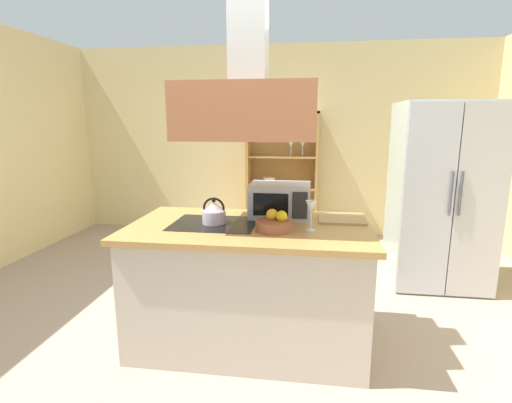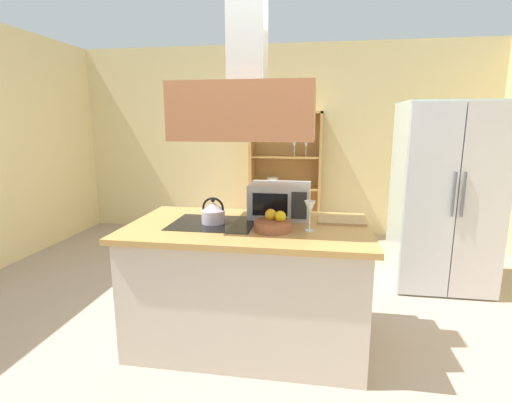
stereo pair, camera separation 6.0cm
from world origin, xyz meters
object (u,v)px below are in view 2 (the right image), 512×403
refrigerator (444,196)px  microwave (280,200)px  dish_cabinet (285,182)px  cutting_board (341,220)px  kettle (213,213)px  wine_glass_on_counter (310,209)px  fruit_bowl (273,224)px

refrigerator → microwave: bearing=-145.3°
dish_cabinet → microwave: size_ratio=3.85×
microwave → cutting_board: bearing=-10.0°
refrigerator → cutting_board: (-1.05, -1.13, 0.00)m
kettle → microwave: bearing=31.5°
kettle → microwave: 0.54m
dish_cabinet → wine_glass_on_counter: bearing=-82.1°
cutting_board → dish_cabinet: bearing=103.4°
refrigerator → kettle: bearing=-146.0°
refrigerator → cutting_board: 1.55m
dish_cabinet → fruit_bowl: dish_cabinet is taller
wine_glass_on_counter → fruit_bowl: wine_glass_on_counter is taller
refrigerator → kettle: refrigerator is taller
wine_glass_on_counter → cutting_board: bearing=50.9°
cutting_board → microwave: size_ratio=0.74×
dish_cabinet → cutting_board: dish_cabinet is taller
refrigerator → wine_glass_on_counter: refrigerator is taller
cutting_board → microwave: (-0.47, 0.08, 0.12)m
cutting_board → fruit_bowl: 0.57m
dish_cabinet → wine_glass_on_counter: size_ratio=8.59×
dish_cabinet → wine_glass_on_counter: 2.97m
kettle → microwave: size_ratio=0.41×
cutting_board → wine_glass_on_counter: 0.39m
refrigerator → fruit_bowl: refrigerator is taller
cutting_board → refrigerator: bearing=47.2°
cutting_board → microwave: bearing=170.0°
kettle → fruit_bowl: 0.47m
dish_cabinet → cutting_board: bearing=-76.6°
dish_cabinet → kettle: dish_cabinet is taller
kettle → wine_glass_on_counter: 0.70m
wine_glass_on_counter → fruit_bowl: (-0.24, -0.04, -0.11)m
refrigerator → fruit_bowl: 2.10m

